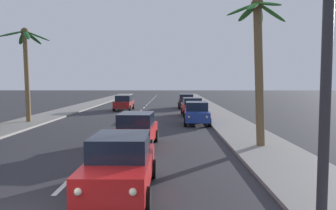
{
  "coord_description": "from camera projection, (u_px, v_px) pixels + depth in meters",
  "views": [
    {
      "loc": [
        3.35,
        -6.48,
        3.25
      ],
      "look_at": [
        3.2,
        8.0,
        2.2
      ],
      "focal_mm": 35.35,
      "sensor_mm": 36.0,
      "label": 1
    }
  ],
  "objects": [
    {
      "name": "sidewalk_right",
      "position": [
        227.0,
        121.0,
        26.6
      ],
      "size": [
        3.2,
        110.0,
        0.14
      ],
      "primitive_type": "cube",
      "color": "gray",
      "rests_on": "ground"
    },
    {
      "name": "sidewalk_left",
      "position": [
        34.0,
        120.0,
        26.76
      ],
      "size": [
        3.2,
        110.0,
        0.14
      ],
      "primitive_type": "cube",
      "color": "gray",
      "rests_on": "ground"
    },
    {
      "name": "lane_markings",
      "position": [
        135.0,
        121.0,
        26.59
      ],
      "size": [
        4.28,
        88.58,
        0.01
      ],
      "color": "silver",
      "rests_on": "ground"
    },
    {
      "name": "sedan_lead_at_stop_bar",
      "position": [
        120.0,
        163.0,
        9.63
      ],
      "size": [
        1.95,
        4.45,
        1.68
      ],
      "color": "red",
      "rests_on": "ground"
    },
    {
      "name": "sedan_third_in_queue",
      "position": [
        136.0,
        130.0,
        16.28
      ],
      "size": [
        2.1,
        4.51,
        1.68
      ],
      "color": "red",
      "rests_on": "ground"
    },
    {
      "name": "sedan_oncoming_far",
      "position": [
        124.0,
        103.0,
        36.88
      ],
      "size": [
        1.99,
        4.47,
        1.68
      ],
      "color": "maroon",
      "rests_on": "ground"
    },
    {
      "name": "sedan_parked_nearest_kerb",
      "position": [
        192.0,
        107.0,
        31.12
      ],
      "size": [
        2.06,
        4.49,
        1.68
      ],
      "color": "red",
      "rests_on": "ground"
    },
    {
      "name": "sedan_parked_mid_kerb",
      "position": [
        197.0,
        113.0,
        25.03
      ],
      "size": [
        2.07,
        4.5,
        1.68
      ],
      "color": "navy",
      "rests_on": "ground"
    },
    {
      "name": "sedan_parked_far_kerb",
      "position": [
        186.0,
        101.0,
        39.98
      ],
      "size": [
        1.95,
        4.45,
        1.68
      ],
      "color": "black",
      "rests_on": "ground"
    },
    {
      "name": "palm_left_third",
      "position": [
        26.0,
        57.0,
        25.16
      ],
      "size": [
        3.8,
        3.5,
        7.29
      ],
      "color": "brown",
      "rests_on": "ground"
    },
    {
      "name": "palm_right_second",
      "position": [
        258.0,
        50.0,
        15.71
      ],
      "size": [
        2.92,
        2.97,
        7.18
      ],
      "color": "brown",
      "rests_on": "ground"
    }
  ]
}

